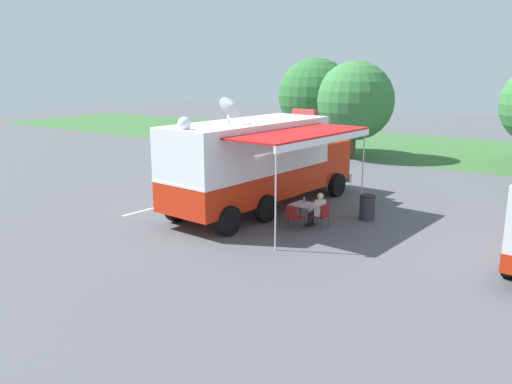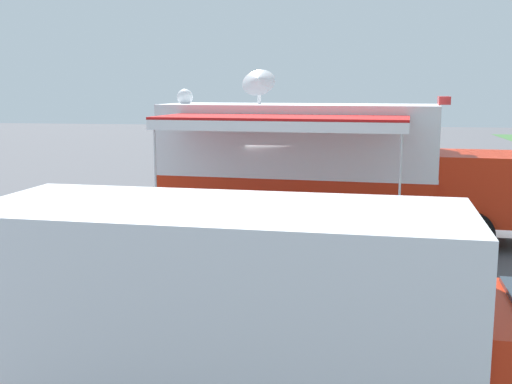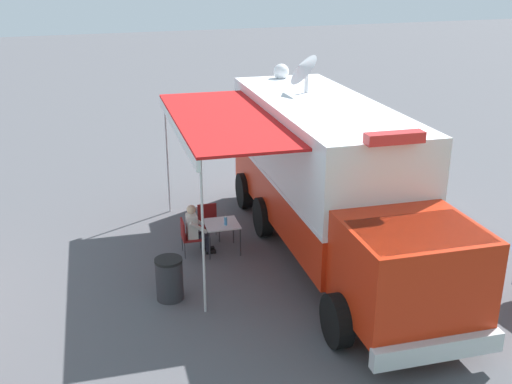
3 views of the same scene
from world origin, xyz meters
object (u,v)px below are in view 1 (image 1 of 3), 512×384
at_px(folding_table, 304,205).
at_px(water_bottle, 304,200).
at_px(folding_chair_beside_table, 294,216).
at_px(seated_responder, 318,209).
at_px(folding_chair_at_table, 322,214).
at_px(car_behind_truck, 229,160).
at_px(command_truck, 261,160).
at_px(trash_bin, 367,207).

height_order(folding_table, water_bottle, water_bottle).
xyz_separation_m(folding_chair_beside_table, seated_responder, (0.51, 0.76, 0.14)).
height_order(folding_chair_at_table, car_behind_truck, car_behind_truck).
relative_size(command_truck, water_bottle, 43.13).
bearing_deg(water_bottle, folding_chair_at_table, -15.68).
bearing_deg(folding_chair_at_table, seated_responder, 175.19).
relative_size(water_bottle, seated_responder, 0.18).
bearing_deg(folding_chair_beside_table, folding_chair_at_table, 46.69).
height_order(folding_chair_beside_table, seated_responder, seated_responder).
bearing_deg(trash_bin, water_bottle, -136.13).
distance_m(water_bottle, seated_responder, 0.73).
xyz_separation_m(folding_table, folding_chair_beside_table, (0.10, -0.85, -0.16)).
distance_m(folding_chair_beside_table, trash_bin, 3.06).
xyz_separation_m(command_truck, water_bottle, (2.30, -0.70, -1.11)).
xyz_separation_m(seated_responder, trash_bin, (1.05, 1.88, -0.20)).
bearing_deg(command_truck, folding_table, -19.42).
distance_m(folding_chair_at_table, car_behind_truck, 9.38).
bearing_deg(folding_chair_beside_table, car_behind_truck, 141.06).
xyz_separation_m(command_truck, car_behind_truck, (-4.73, 4.13, -1.06)).
bearing_deg(water_bottle, folding_chair_beside_table, -80.46).
distance_m(trash_bin, car_behind_truck, 9.31).
relative_size(folding_table, water_bottle, 3.86).
bearing_deg(command_truck, seated_responder, -17.31).
bearing_deg(car_behind_truck, water_bottle, -34.49).
relative_size(water_bottle, folding_chair_beside_table, 0.26).
relative_size(water_bottle, car_behind_truck, 0.05).
bearing_deg(trash_bin, seated_responder, -119.10).
bearing_deg(car_behind_truck, folding_chair_beside_table, -38.94).
bearing_deg(command_truck, car_behind_truck, 138.87).
xyz_separation_m(command_truck, folding_chair_at_table, (3.16, -0.94, -1.43)).
bearing_deg(car_behind_truck, seated_responder, -33.28).
xyz_separation_m(folding_chair_at_table, folding_chair_beside_table, (-0.70, -0.74, 0.00)).
bearing_deg(car_behind_truck, trash_bin, -19.93).
height_order(folding_chair_at_table, folding_chair_beside_table, same).
height_order(water_bottle, trash_bin, water_bottle).
bearing_deg(folding_table, trash_bin, 47.16).
height_order(folding_chair_beside_table, car_behind_truck, car_behind_truck).
distance_m(command_truck, water_bottle, 2.65).
height_order(water_bottle, folding_chair_at_table, water_bottle).
bearing_deg(folding_chair_beside_table, seated_responder, 56.02).
bearing_deg(command_truck, trash_bin, 13.35).
bearing_deg(water_bottle, command_truck, 163.06).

